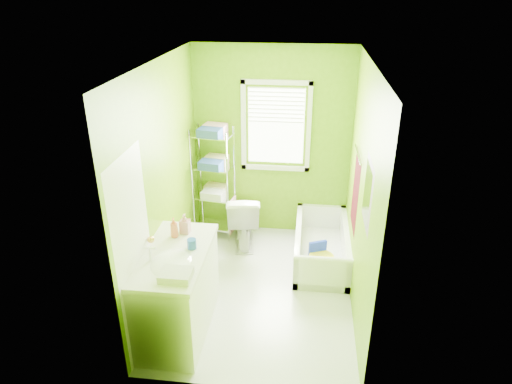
# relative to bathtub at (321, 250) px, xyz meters

# --- Properties ---
(ground) EXTENTS (2.90, 2.90, 0.00)m
(ground) POSITION_rel_bathtub_xyz_m (-0.72, -0.71, -0.15)
(ground) COLOR silver
(ground) RESTS_ON ground
(room_envelope) EXTENTS (2.14, 2.94, 2.62)m
(room_envelope) POSITION_rel_bathtub_xyz_m (-0.72, -0.71, 1.40)
(room_envelope) COLOR #609107
(room_envelope) RESTS_ON ground
(window) EXTENTS (0.92, 0.05, 1.22)m
(window) POSITION_rel_bathtub_xyz_m (-0.67, 0.71, 1.47)
(window) COLOR white
(window) RESTS_ON ground
(door) EXTENTS (0.09, 0.80, 2.00)m
(door) POSITION_rel_bathtub_xyz_m (-1.75, -1.71, 0.85)
(door) COLOR white
(door) RESTS_ON ground
(right_wall_decor) EXTENTS (0.04, 1.48, 1.17)m
(right_wall_decor) POSITION_rel_bathtub_xyz_m (0.32, -0.73, 1.17)
(right_wall_decor) COLOR #42070C
(right_wall_decor) RESTS_ON ground
(bathtub) EXTENTS (0.67, 1.43, 0.46)m
(bathtub) POSITION_rel_bathtub_xyz_m (0.00, 0.00, 0.00)
(bathtub) COLOR white
(bathtub) RESTS_ON ground
(toilet) EXTENTS (0.53, 0.80, 0.77)m
(toilet) POSITION_rel_bathtub_xyz_m (-1.05, 0.29, 0.24)
(toilet) COLOR white
(toilet) RESTS_ON ground
(vanity) EXTENTS (0.63, 1.22, 1.13)m
(vanity) POSITION_rel_bathtub_xyz_m (-1.47, -1.47, 0.34)
(vanity) COLOR white
(vanity) RESTS_ON ground
(wire_shelf_unit) EXTENTS (0.57, 0.47, 1.59)m
(wire_shelf_unit) POSITION_rel_bathtub_xyz_m (-1.46, 0.50, 0.82)
(wire_shelf_unit) COLOR silver
(wire_shelf_unit) RESTS_ON ground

